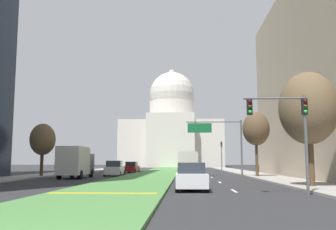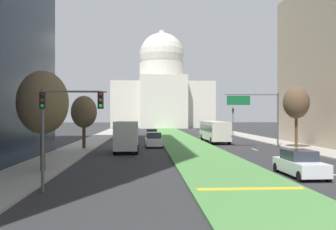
{
  "view_description": "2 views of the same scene",
  "coord_description": "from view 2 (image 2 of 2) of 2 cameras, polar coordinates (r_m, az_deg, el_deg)",
  "views": [
    {
      "loc": [
        4.09,
        -6.17,
        1.73
      ],
      "look_at": [
        2.32,
        33.3,
        6.57
      ],
      "focal_mm": 40.54,
      "sensor_mm": 36.0,
      "label": 1
    },
    {
      "loc": [
        -5.26,
        -5.61,
        3.87
      ],
      "look_at": [
        -1.94,
        48.97,
        3.85
      ],
      "focal_mm": 39.72,
      "sensor_mm": 36.0,
      "label": 2
    }
  ],
  "objects": [
    {
      "name": "street_tree_left_near",
      "position": [
        26.22,
        -18.66,
        1.8
      ],
      "size": [
        3.39,
        3.39,
        6.83
      ],
      "color": "#4C3823",
      "rests_on": "ground_plane"
    },
    {
      "name": "overhead_guide_sign",
      "position": [
        45.61,
        13.6,
        1.04
      ],
      "size": [
        6.51,
        0.2,
        6.5
      ],
      "color": "#515456",
      "rests_on": "ground_plane"
    },
    {
      "name": "sedan_midblock",
      "position": [
        44.54,
        -2.22,
        -3.88
      ],
      "size": [
        2.11,
        4.24,
        1.81
      ],
      "color": "silver",
      "rests_on": "ground_plane"
    },
    {
      "name": "sedan_lead_stopped",
      "position": [
        24.98,
        19.57,
        -7.09
      ],
      "size": [
        1.95,
        4.68,
        1.65
      ],
      "color": "silver",
      "rests_on": "ground_plane"
    },
    {
      "name": "ground_plane",
      "position": [
        62.68,
        1.34,
        -3.52
      ],
      "size": [
        260.0,
        260.0,
        0.0
      ],
      "primitive_type": "plane",
      "color": "#2B2B2D"
    },
    {
      "name": "sidewalk_right",
      "position": [
        54.27,
        16.12,
        -3.99
      ],
      "size": [
        4.0,
        102.11,
        0.15
      ],
      "primitive_type": "cube",
      "color": "#9E9991",
      "rests_on": "ground_plane"
    },
    {
      "name": "median_curb_nose",
      "position": [
        19.43,
        12.52,
        -11.0
      ],
      "size": [
        5.45,
        0.5,
        0.04
      ],
      "primitive_type": "cube",
      "color": "gold",
      "rests_on": "grass_median"
    },
    {
      "name": "grass_median",
      "position": [
        57.04,
        1.82,
        -3.8
      ],
      "size": [
        6.06,
        102.11,
        0.14
      ],
      "primitive_type": "cube",
      "color": "#4C8442",
      "rests_on": "ground_plane"
    },
    {
      "name": "box_truck_delivery",
      "position": [
        38.42,
        -6.37,
        -3.26
      ],
      "size": [
        2.4,
        6.4,
        3.2
      ],
      "color": "#4C5156",
      "rests_on": "ground_plane"
    },
    {
      "name": "capitol_building",
      "position": [
        118.67,
        -0.94,
        3.56
      ],
      "size": [
        30.87,
        25.95,
        30.97
      ],
      "color": "beige",
      "rests_on": "ground_plane"
    },
    {
      "name": "street_tree_left_mid",
      "position": [
        42.46,
        -12.78,
        0.43
      ],
      "size": [
        2.87,
        2.87,
        6.01
      ],
      "color": "#4C3823",
      "rests_on": "ground_plane"
    },
    {
      "name": "street_tree_right_mid",
      "position": [
        44.71,
        19.08,
        1.78
      ],
      "size": [
        2.93,
        2.93,
        7.12
      ],
      "color": "#4C3823",
      "rests_on": "ground_plane"
    },
    {
      "name": "traffic_light_near_left",
      "position": [
        19.4,
        -16.29,
        -0.21
      ],
      "size": [
        3.34,
        0.35,
        5.2
      ],
      "color": "#515456",
      "rests_on": "ground_plane"
    },
    {
      "name": "lane_dashes_right",
      "position": [
        58.59,
        8.59,
        -3.77
      ],
      "size": [
        0.16,
        75.78,
        0.01
      ],
      "color": "silver",
      "rests_on": "ground_plane"
    },
    {
      "name": "city_bus",
      "position": [
        52.85,
        7.11,
        -2.26
      ],
      "size": [
        2.62,
        11.0,
        2.95
      ],
      "color": "beige",
      "rests_on": "ground_plane"
    },
    {
      "name": "traffic_light_far_right",
      "position": [
        67.46,
        9.94,
        -0.45
      ],
      "size": [
        0.28,
        0.35,
        5.2
      ],
      "color": "#515456",
      "rests_on": "ground_plane"
    },
    {
      "name": "sedan_distant",
      "position": [
        58.76,
        -2.47,
        -2.99
      ],
      "size": [
        1.98,
        4.71,
        1.67
      ],
      "color": "maroon",
      "rests_on": "ground_plane"
    },
    {
      "name": "sidewalk_left",
      "position": [
        51.7,
        -12.01,
        -4.19
      ],
      "size": [
        4.0,
        102.11,
        0.15
      ],
      "primitive_type": "cube",
      "color": "#9E9991",
      "rests_on": "ground_plane"
    }
  ]
}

